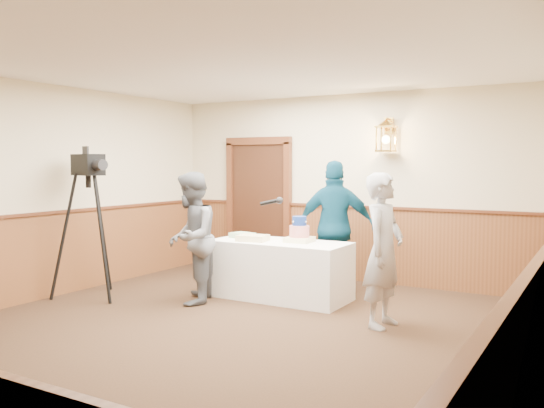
# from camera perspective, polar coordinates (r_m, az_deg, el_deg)

# --- Properties ---
(ground) EXTENTS (7.00, 7.00, 0.00)m
(ground) POSITION_cam_1_polar(r_m,az_deg,el_deg) (5.93, -5.71, -13.28)
(ground) COLOR #312113
(ground) RESTS_ON ground
(room_shell) EXTENTS (6.02, 7.02, 2.81)m
(room_shell) POSITION_cam_1_polar(r_m,az_deg,el_deg) (6.07, -3.70, 1.75)
(room_shell) COLOR beige
(room_shell) RESTS_ON ground
(display_table) EXTENTS (1.80, 0.80, 0.75)m
(display_table) POSITION_cam_1_polar(r_m,az_deg,el_deg) (7.56, 0.77, -6.53)
(display_table) COLOR white
(display_table) RESTS_ON ground
(tiered_cake) EXTENTS (0.34, 0.34, 0.33)m
(tiered_cake) POSITION_cam_1_polar(r_m,az_deg,el_deg) (7.43, 2.73, -2.78)
(tiered_cake) COLOR #F8F2B7
(tiered_cake) RESTS_ON display_table
(sheet_cake_yellow) EXTENTS (0.42, 0.35, 0.08)m
(sheet_cake_yellow) POSITION_cam_1_polar(r_m,az_deg,el_deg) (7.54, -1.92, -3.38)
(sheet_cake_yellow) COLOR #DAB882
(sheet_cake_yellow) RESTS_ON display_table
(sheet_cake_green) EXTENTS (0.34, 0.29, 0.07)m
(sheet_cake_green) POSITION_cam_1_polar(r_m,az_deg,el_deg) (7.87, -2.96, -3.11)
(sheet_cake_green) COLOR #A6CB8F
(sheet_cake_green) RESTS_ON display_table
(interviewer) EXTENTS (1.57, 1.00, 1.66)m
(interviewer) POSITION_cam_1_polar(r_m,az_deg,el_deg) (7.31, -8.01, -3.34)
(interviewer) COLOR #595C61
(interviewer) RESTS_ON ground
(baker) EXTENTS (0.44, 0.63, 1.67)m
(baker) POSITION_cam_1_polar(r_m,az_deg,el_deg) (6.31, 11.00, -4.51)
(baker) COLOR #9E9FA4
(baker) RESTS_ON ground
(assistant_p) EXTENTS (1.15, 0.81, 1.80)m
(assistant_p) POSITION_cam_1_polar(r_m,az_deg,el_deg) (7.88, 6.31, -2.26)
(assistant_p) COLOR navy
(assistant_p) RESTS_ON ground
(tv_camera_rig) EXTENTS (0.74, 0.69, 1.88)m
(tv_camera_rig) POSITION_cam_1_polar(r_m,az_deg,el_deg) (7.90, -17.63, -2.82)
(tv_camera_rig) COLOR black
(tv_camera_rig) RESTS_ON ground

